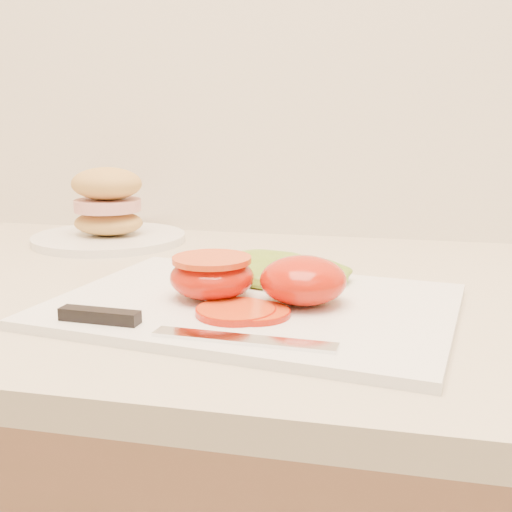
# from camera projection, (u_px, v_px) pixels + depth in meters

# --- Properties ---
(cutting_board) EXTENTS (0.44, 0.34, 0.01)m
(cutting_board) POSITION_uv_depth(u_px,v_px,m) (254.00, 305.00, 0.66)
(cutting_board) COLOR white
(cutting_board) RESTS_ON counter
(tomato_half_dome) EXTENTS (0.09, 0.09, 0.05)m
(tomato_half_dome) POSITION_uv_depth(u_px,v_px,m) (303.00, 280.00, 0.64)
(tomato_half_dome) COLOR red
(tomato_half_dome) RESTS_ON cutting_board
(tomato_half_cut) EXTENTS (0.09, 0.09, 0.04)m
(tomato_half_cut) POSITION_uv_depth(u_px,v_px,m) (212.00, 276.00, 0.66)
(tomato_half_cut) COLOR red
(tomato_half_cut) RESTS_ON cutting_board
(tomato_slice_0) EXTENTS (0.07, 0.07, 0.01)m
(tomato_slice_0) POSITION_uv_depth(u_px,v_px,m) (236.00, 311.00, 0.61)
(tomato_slice_0) COLOR #DC5A18
(tomato_slice_0) RESTS_ON cutting_board
(tomato_slice_1) EXTENTS (0.07, 0.07, 0.01)m
(tomato_slice_1) POSITION_uv_depth(u_px,v_px,m) (255.00, 312.00, 0.61)
(tomato_slice_1) COLOR #DC5A18
(tomato_slice_1) RESTS_ON cutting_board
(lettuce_leaf_0) EXTENTS (0.15, 0.12, 0.03)m
(lettuce_leaf_0) POSITION_uv_depth(u_px,v_px,m) (266.00, 269.00, 0.74)
(lettuce_leaf_0) COLOR olive
(lettuce_leaf_0) RESTS_ON cutting_board
(lettuce_leaf_1) EXTENTS (0.11, 0.09, 0.02)m
(lettuce_leaf_1) POSITION_uv_depth(u_px,v_px,m) (309.00, 274.00, 0.72)
(lettuce_leaf_1) COLOR olive
(lettuce_leaf_1) RESTS_ON cutting_board
(knife) EXTENTS (0.26, 0.05, 0.01)m
(knife) POSITION_uv_depth(u_px,v_px,m) (153.00, 324.00, 0.57)
(knife) COLOR silver
(knife) RESTS_ON cutting_board
(sandwich_plate) EXTENTS (0.24, 0.24, 0.12)m
(sandwich_plate) POSITION_uv_depth(u_px,v_px,m) (108.00, 216.00, 1.00)
(sandwich_plate) COLOR white
(sandwich_plate) RESTS_ON counter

